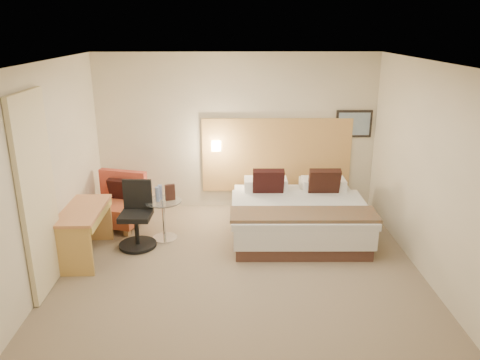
{
  "coord_description": "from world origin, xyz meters",
  "views": [
    {
      "loc": [
        -0.09,
        -5.42,
        3.11
      ],
      "look_at": [
        0.03,
        0.77,
        1.06
      ],
      "focal_mm": 35.0,
      "sensor_mm": 36.0,
      "label": 1
    }
  ],
  "objects_px": {
    "desk": "(85,219)",
    "desk_chair": "(137,220)",
    "bed": "(297,214)",
    "side_table": "(164,218)",
    "lounge_chair": "(118,205)"
  },
  "relations": [
    {
      "from": "desk",
      "to": "desk_chair",
      "type": "bearing_deg",
      "value": 28.37
    },
    {
      "from": "bed",
      "to": "side_table",
      "type": "height_order",
      "value": "bed"
    },
    {
      "from": "lounge_chair",
      "to": "desk",
      "type": "bearing_deg",
      "value": -98.94
    },
    {
      "from": "lounge_chair",
      "to": "side_table",
      "type": "relative_size",
      "value": 1.37
    },
    {
      "from": "bed",
      "to": "lounge_chair",
      "type": "height_order",
      "value": "bed"
    },
    {
      "from": "lounge_chair",
      "to": "side_table",
      "type": "height_order",
      "value": "lounge_chair"
    },
    {
      "from": "desk_chair",
      "to": "side_table",
      "type": "bearing_deg",
      "value": 31.29
    },
    {
      "from": "lounge_chair",
      "to": "bed",
      "type": "bearing_deg",
      "value": -7.76
    },
    {
      "from": "bed",
      "to": "desk",
      "type": "relative_size",
      "value": 1.77
    },
    {
      "from": "lounge_chair",
      "to": "side_table",
      "type": "distance_m",
      "value": 0.99
    },
    {
      "from": "side_table",
      "to": "desk",
      "type": "distance_m",
      "value": 1.16
    },
    {
      "from": "bed",
      "to": "lounge_chair",
      "type": "bearing_deg",
      "value": 172.24
    },
    {
      "from": "desk_chair",
      "to": "lounge_chair",
      "type": "bearing_deg",
      "value": 120.6
    },
    {
      "from": "side_table",
      "to": "desk_chair",
      "type": "height_order",
      "value": "desk_chair"
    },
    {
      "from": "side_table",
      "to": "desk",
      "type": "height_order",
      "value": "desk"
    }
  ]
}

